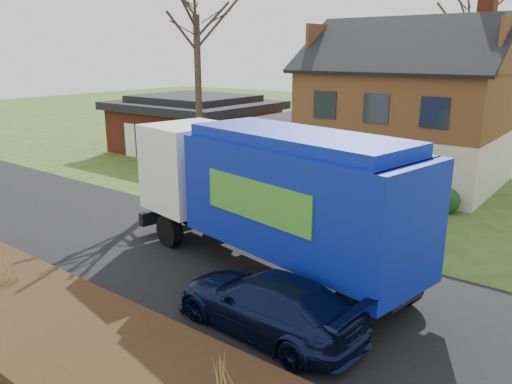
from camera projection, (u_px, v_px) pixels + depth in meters
The scene contains 11 objects.
ground at pixel (182, 252), 16.59m from camera, with size 120.00×120.00×0.00m, color #2F4617.
road at pixel (182, 252), 16.58m from camera, with size 80.00×7.00×0.02m, color black.
mulch_verge at pixel (29, 312), 12.50m from camera, with size 80.00×3.50×0.30m, color black.
main_house at pixel (397, 101), 25.25m from camera, with size 12.95×8.95×9.26m.
ranch_house at pixel (194, 124), 33.05m from camera, with size 9.80×8.20×3.70m.
garbage_truck at pixel (270, 191), 14.51m from camera, with size 10.52×4.51×4.37m.
silver_sedan at pixel (239, 190), 20.94m from camera, with size 1.77×5.07×1.67m, color #94979B.
navy_wagon at pixel (268, 303), 11.74m from camera, with size 2.01×4.94×1.43m, color #0B1333.
tree_back at pixel (473, 3), 28.58m from camera, with size 3.46×3.46×10.96m.
grass_clump_mid at pixel (8, 267), 13.68m from camera, with size 0.31×0.25×0.86m.
grass_clump_east at pixel (223, 371), 9.31m from camera, with size 0.30×0.25×0.76m.
Camera 1 is at (11.35, -10.73, 6.42)m, focal length 35.00 mm.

